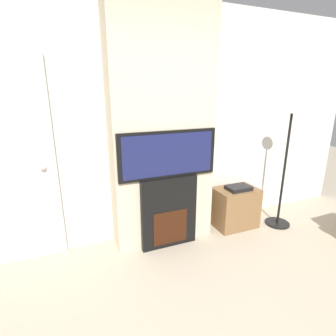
% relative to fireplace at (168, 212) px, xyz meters
% --- Properties ---
extents(wall_back, '(6.00, 0.06, 2.70)m').
position_rel_fireplace_xyz_m(wall_back, '(0.00, 0.38, 0.94)').
color(wall_back, silver).
rests_on(wall_back, ground_plane).
extents(chimney_breast, '(1.15, 0.35, 2.70)m').
position_rel_fireplace_xyz_m(chimney_breast, '(0.00, 0.18, 0.94)').
color(chimney_breast, beige).
rests_on(chimney_breast, ground_plane).
extents(fireplace, '(0.65, 0.15, 0.84)m').
position_rel_fireplace_xyz_m(fireplace, '(0.00, 0.00, 0.00)').
color(fireplace, black).
rests_on(fireplace, ground_plane).
extents(television, '(1.11, 0.07, 0.51)m').
position_rel_fireplace_xyz_m(television, '(0.00, -0.00, 0.68)').
color(television, black).
rests_on(television, fireplace).
extents(floor_lamp, '(0.31, 0.31, 1.59)m').
position_rel_fireplace_xyz_m(floor_lamp, '(1.55, -0.13, 0.51)').
color(floor_lamp, black).
rests_on(floor_lamp, ground_plane).
extents(media_stand, '(0.55, 0.38, 0.58)m').
position_rel_fireplace_xyz_m(media_stand, '(0.98, 0.06, -0.14)').
color(media_stand, brown).
rests_on(media_stand, ground_plane).
extents(entry_door, '(0.87, 0.09, 2.09)m').
position_rel_fireplace_xyz_m(entry_door, '(-1.54, 0.33, 0.63)').
color(entry_door, silver).
rests_on(entry_door, ground_plane).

